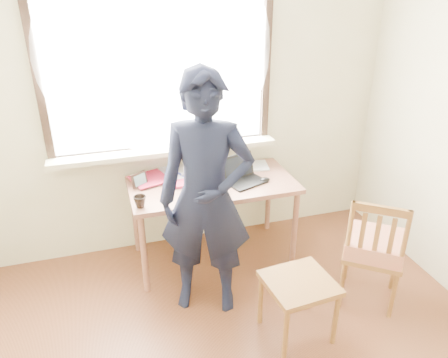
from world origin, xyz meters
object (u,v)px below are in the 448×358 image
object	(u,v)px
laptop	(243,175)
work_chair	(299,289)
mug_dark	(140,202)
person	(206,198)
desk	(213,191)
side_chair	(374,247)
mug_white	(191,171)

from	to	relation	value
laptop	work_chair	distance (m)	1.06
mug_dark	person	size ratio (longest dim) A/B	0.05
desk	mug_dark	bearing A→B (deg)	-159.62
mug_dark	work_chair	size ratio (longest dim) A/B	0.20
work_chair	side_chair	world-z (taller)	side_chair
mug_white	mug_dark	size ratio (longest dim) A/B	1.36
side_chair	desk	bearing A→B (deg)	138.47
mug_white	mug_dark	bearing A→B (deg)	-139.62
laptop	work_chair	bearing A→B (deg)	-86.64
laptop	mug_dark	bearing A→B (deg)	-167.58
desk	mug_white	size ratio (longest dim) A/B	10.54
work_chair	side_chair	distance (m)	0.69
laptop	side_chair	bearing A→B (deg)	-48.44
desk	side_chair	bearing A→B (deg)	-41.53
laptop	person	world-z (taller)	person
mug_white	person	world-z (taller)	person
person	laptop	bearing A→B (deg)	68.22
desk	side_chair	xyz separation A→B (m)	(0.97, -0.86, -0.18)
laptop	desk	bearing A→B (deg)	170.96
mug_white	side_chair	bearing A→B (deg)	-42.89
work_chair	person	bearing A→B (deg)	135.32
mug_white	work_chair	size ratio (longest dim) A/B	0.27
desk	work_chair	size ratio (longest dim) A/B	2.87
desk	mug_white	xyz separation A→B (m)	(-0.14, 0.17, 0.12)
desk	person	bearing A→B (deg)	-109.93
desk	side_chair	size ratio (longest dim) A/B	1.51
work_chair	desk	bearing A→B (deg)	106.36
mug_white	side_chair	world-z (taller)	side_chair
laptop	side_chair	size ratio (longest dim) A/B	0.41
desk	laptop	world-z (taller)	laptop
laptop	mug_dark	world-z (taller)	laptop
mug_white	work_chair	world-z (taller)	mug_white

